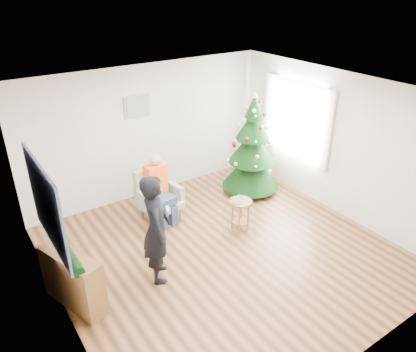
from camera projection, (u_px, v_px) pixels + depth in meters
floor at (224, 252)px, 6.57m from camera, size 5.00×5.00×0.00m
ceiling at (227, 94)px, 5.40m from camera, size 5.00×5.00×0.00m
wall_back at (148, 132)px, 7.83m from camera, size 5.00×0.00×5.00m
wall_front at (371, 273)px, 4.14m from camera, size 5.00×0.00×5.00m
wall_left at (53, 236)px, 4.72m from camera, size 0.00×5.00×5.00m
wall_right at (337, 145)px, 7.25m from camera, size 0.00×5.00×5.00m
window_panel at (297, 119)px, 7.88m from camera, size 0.04×1.30×1.40m
curtains at (296, 120)px, 7.86m from camera, size 0.05×1.75×1.50m
christmas_tree at (252, 148)px, 8.04m from camera, size 1.16×1.16×2.09m
stool at (240, 215)px, 7.00m from camera, size 0.39×0.39×0.58m
laptop at (241, 200)px, 6.87m from camera, size 0.38×0.34×0.03m
armchair at (159, 202)px, 7.30m from camera, size 0.78×0.73×0.97m
seated_person at (160, 188)px, 7.14m from camera, size 0.43×0.59×1.27m
standing_man at (156, 229)px, 5.68m from camera, size 0.60×0.71×1.66m
game_controller at (168, 209)px, 5.62m from camera, size 0.08×0.13×0.04m
console at (73, 280)px, 5.38m from camera, size 0.60×1.04×0.80m
garland at (68, 254)px, 5.19m from camera, size 0.14×0.90×0.14m
tapestry at (46, 206)px, 4.85m from camera, size 0.03×1.50×1.15m
framed_picture at (137, 106)px, 7.45m from camera, size 0.52×0.05×0.42m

